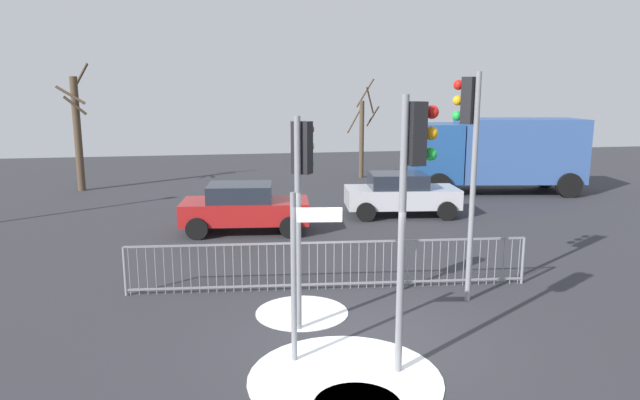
# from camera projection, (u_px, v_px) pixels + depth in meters

# --- Properties ---
(ground_plane) EXTENTS (60.00, 60.00, 0.00)m
(ground_plane) POSITION_uv_depth(u_px,v_px,m) (361.00, 342.00, 9.64)
(ground_plane) COLOR #2D2D33
(traffic_light_mid_right) EXTENTS (0.57, 0.34, 4.18)m
(traffic_light_mid_right) POSITION_uv_depth(u_px,v_px,m) (413.00, 173.00, 8.09)
(traffic_light_mid_right) COLOR slate
(traffic_light_mid_right) RESTS_ON ground
(traffic_light_mid_left) EXTENTS (0.45, 0.48, 4.59)m
(traffic_light_mid_left) POSITION_uv_depth(u_px,v_px,m) (469.00, 136.00, 11.02)
(traffic_light_mid_left) COLOR slate
(traffic_light_mid_left) RESTS_ON ground
(traffic_light_foreground_left) EXTENTS (0.44, 0.49, 3.81)m
(traffic_light_foreground_left) POSITION_uv_depth(u_px,v_px,m) (302.00, 175.00, 9.77)
(traffic_light_foreground_left) COLOR slate
(traffic_light_foreground_left) RESTS_ON ground
(direction_sign_post) EXTENTS (0.78, 0.17, 2.72)m
(direction_sign_post) POSITION_uv_depth(u_px,v_px,m) (298.00, 268.00, 8.69)
(direction_sign_post) COLOR slate
(direction_sign_post) RESTS_ON ground
(pedestrian_guard_railing) EXTENTS (8.63, 0.85, 1.07)m
(pedestrian_guard_railing) POSITION_uv_depth(u_px,v_px,m) (330.00, 265.00, 12.10)
(pedestrian_guard_railing) COLOR slate
(pedestrian_guard_railing) RESTS_ON ground
(car_red_mid) EXTENTS (3.97, 2.28, 1.47)m
(car_red_mid) POSITION_uv_depth(u_px,v_px,m) (244.00, 207.00, 17.09)
(car_red_mid) COLOR maroon
(car_red_mid) RESTS_ON ground
(car_silver_near) EXTENTS (3.97, 2.30, 1.47)m
(car_silver_near) POSITION_uv_depth(u_px,v_px,m) (400.00, 194.00, 19.33)
(car_silver_near) COLOR #B2B5BA
(car_silver_near) RESTS_ON ground
(delivery_truck) EXTENTS (7.34, 3.68, 3.10)m
(delivery_truck) POSITION_uv_depth(u_px,v_px,m) (496.00, 152.00, 23.56)
(delivery_truck) COLOR #33518C
(delivery_truck) RESTS_ON ground
(bare_tree_left) EXTENTS (1.46, 1.38, 4.83)m
(bare_tree_left) POSITION_uv_depth(u_px,v_px,m) (362.00, 134.00, 27.65)
(bare_tree_left) COLOR #473828
(bare_tree_left) RESTS_ON ground
(bare_tree_centre) EXTENTS (1.25, 1.28, 5.39)m
(bare_tree_centre) POSITION_uv_depth(u_px,v_px,m) (77.00, 131.00, 23.87)
(bare_tree_centre) COLOR #473828
(bare_tree_centre) RESTS_ON ground
(snow_patch_island) EXTENTS (2.92, 2.92, 0.01)m
(snow_patch_island) POSITION_uv_depth(u_px,v_px,m) (345.00, 378.00, 8.41)
(snow_patch_island) COLOR white
(snow_patch_island) RESTS_ON ground
(snow_patch_verge) EXTENTS (1.79, 1.79, 0.01)m
(snow_patch_verge) POSITION_uv_depth(u_px,v_px,m) (302.00, 312.00, 10.90)
(snow_patch_verge) COLOR white
(snow_patch_verge) RESTS_ON ground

